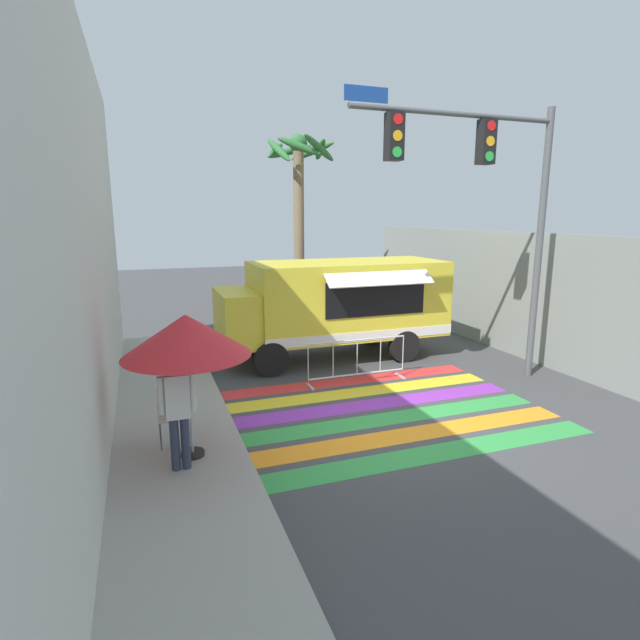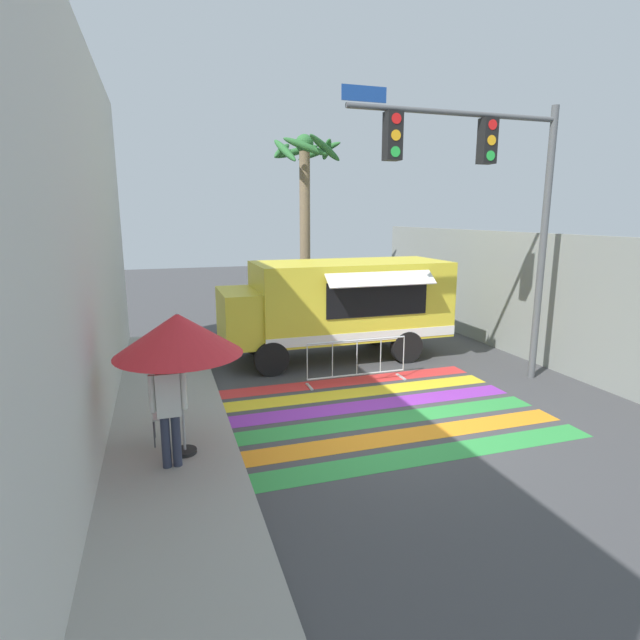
% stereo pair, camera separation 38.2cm
% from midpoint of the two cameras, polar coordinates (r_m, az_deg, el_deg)
% --- Properties ---
extents(ground_plane, '(60.00, 60.00, 0.00)m').
position_cam_midpoint_polar(ground_plane, '(9.52, 7.03, -11.66)').
color(ground_plane, '#424244').
extents(sidewalk_left, '(4.40, 16.00, 0.15)m').
position_cam_midpoint_polar(sidewalk_left, '(8.66, -25.21, -14.71)').
color(sidewalk_left, '#99968E').
rests_on(sidewalk_left, ground_plane).
extents(building_left_facade, '(0.25, 16.00, 6.81)m').
position_cam_midpoint_polar(building_left_facade, '(7.83, -26.99, 7.82)').
color(building_left_facade, silver).
rests_on(building_left_facade, ground_plane).
extents(concrete_wall_right, '(0.20, 16.00, 3.35)m').
position_cam_midpoint_polar(concrete_wall_right, '(14.48, 21.32, 2.68)').
color(concrete_wall_right, gray).
rests_on(concrete_wall_right, ground_plane).
extents(crosswalk_painted, '(6.40, 4.36, 0.01)m').
position_cam_midpoint_polar(crosswalk_painted, '(10.01, 5.47, -10.38)').
color(crosswalk_painted, green).
rests_on(crosswalk_painted, ground_plane).
extents(food_truck, '(5.99, 2.67, 2.59)m').
position_cam_midpoint_polar(food_truck, '(13.24, 0.50, 2.05)').
color(food_truck, yellow).
rests_on(food_truck, ground_plane).
extents(traffic_signal_pole, '(4.96, 0.29, 6.15)m').
position_cam_midpoint_polar(traffic_signal_pole, '(11.47, 17.45, 14.75)').
color(traffic_signal_pole, '#515456').
rests_on(traffic_signal_pole, ground_plane).
extents(patio_umbrella, '(1.90, 1.90, 2.23)m').
position_cam_midpoint_polar(patio_umbrella, '(7.63, -16.44, -1.73)').
color(patio_umbrella, black).
rests_on(patio_umbrella, sidewalk_left).
extents(folding_chair, '(0.41, 0.41, 0.89)m').
position_cam_midpoint_polar(folding_chair, '(8.63, -17.88, -9.76)').
color(folding_chair, '#4C4C51').
rests_on(folding_chair, sidewalk_left).
extents(vendor_person, '(0.53, 0.22, 1.70)m').
position_cam_midpoint_polar(vendor_person, '(7.55, -17.34, -9.39)').
color(vendor_person, '#2D3347').
rests_on(vendor_person, sidewalk_left).
extents(barricade_front, '(2.40, 0.44, 1.02)m').
position_cam_midpoint_polar(barricade_front, '(11.51, 3.31, -4.66)').
color(barricade_front, '#B7BABF').
rests_on(barricade_front, ground_plane).
extents(palm_tree, '(2.52, 2.61, 6.40)m').
position_cam_midpoint_polar(palm_tree, '(17.31, -3.05, 14.43)').
color(palm_tree, '#7A664C').
rests_on(palm_tree, ground_plane).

